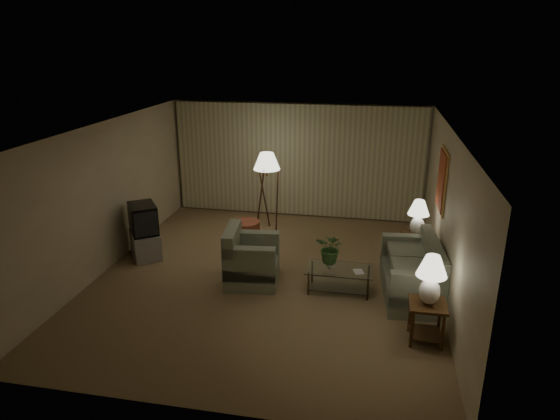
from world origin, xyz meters
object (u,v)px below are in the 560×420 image
object	(u,v)px
sofa	(411,274)
table_lamp_near	(431,276)
ottoman	(246,230)
armchair	(252,261)
vase	(331,264)
coffee_table	(339,276)
side_table_near	(427,315)
table_lamp_far	(418,215)
crt_tv	(143,219)
floor_lamp	(267,191)
tv_cabinet	(145,244)
side_table_far	(415,244)

from	to	relation	value
sofa	table_lamp_near	distance (m)	1.51
table_lamp_near	ottoman	bearing A→B (deg)	137.14
armchair	vase	distance (m)	1.39
armchair	table_lamp_near	distance (m)	3.21
coffee_table	vase	xyz separation A→B (m)	(-0.15, 0.00, 0.21)
table_lamp_near	coffee_table	xyz separation A→B (m)	(-1.33, 1.25, -0.75)
side_table_near	ottoman	bearing A→B (deg)	137.14
table_lamp_far	side_table_near	bearing A→B (deg)	-90.00
table_lamp_near	crt_tv	bearing A→B (deg)	159.22
floor_lamp	sofa	bearing A→B (deg)	-39.20
crt_tv	ottoman	xyz separation A→B (m)	(1.72, 1.25, -0.59)
tv_cabinet	vase	distance (m)	3.80
coffee_table	floor_lamp	size ratio (longest dim) A/B	0.63
table_lamp_far	crt_tv	xyz separation A→B (m)	(-5.20, -0.63, -0.22)
sofa	floor_lamp	xyz separation A→B (m)	(-2.98, 2.43, 0.55)
coffee_table	ottoman	world-z (taller)	coffee_table
table_lamp_near	vase	distance (m)	2.01
coffee_table	side_table_near	bearing A→B (deg)	-43.26
side_table_far	coffee_table	xyz separation A→B (m)	(-1.33, -1.35, -0.13)
side_table_near	table_lamp_near	xyz separation A→B (m)	(0.00, 0.00, 0.62)
side_table_near	side_table_far	xyz separation A→B (m)	(0.00, 2.60, -0.00)
side_table_near	crt_tv	bearing A→B (deg)	159.22
vase	table_lamp_near	bearing A→B (deg)	-40.22
floor_lamp	crt_tv	bearing A→B (deg)	-138.78
armchair	ottoman	xyz separation A→B (m)	(-0.62, 1.92, -0.20)
side_table_near	table_lamp_far	world-z (taller)	table_lamp_far
armchair	coffee_table	world-z (taller)	armchair
sofa	table_lamp_far	xyz separation A→B (m)	(0.15, 1.25, 0.62)
table_lamp_far	armchair	bearing A→B (deg)	-155.75
side_table_near	table_lamp_near	distance (m)	0.62
table_lamp_near	vase	xyz separation A→B (m)	(-1.48, 1.25, -0.54)
crt_tv	floor_lamp	size ratio (longest dim) A/B	0.46
table_lamp_near	floor_lamp	world-z (taller)	floor_lamp
table_lamp_far	coffee_table	size ratio (longest dim) A/B	0.61
ottoman	side_table_near	bearing A→B (deg)	-42.86
floor_lamp	table_lamp_near	bearing A→B (deg)	-50.37
sofa	crt_tv	bearing A→B (deg)	-101.37
table_lamp_far	floor_lamp	xyz separation A→B (m)	(-3.13, 1.18, -0.07)
ottoman	table_lamp_far	bearing A→B (deg)	-10.23
armchair	table_lamp_far	world-z (taller)	table_lamp_far
floor_lamp	ottoman	xyz separation A→B (m)	(-0.34, -0.56, -0.74)
sofa	side_table_near	size ratio (longest dim) A/B	3.07
table_lamp_near	table_lamp_far	xyz separation A→B (m)	(-0.00, 2.60, -0.03)
tv_cabinet	crt_tv	distance (m)	0.54
side_table_far	crt_tv	xyz separation A→B (m)	(-5.20, -0.63, 0.38)
armchair	coffee_table	xyz separation A→B (m)	(1.53, -0.06, -0.12)
armchair	tv_cabinet	distance (m)	2.43
side_table_near	coffee_table	xyz separation A→B (m)	(-1.33, 1.25, -0.13)
crt_tv	floor_lamp	bearing A→B (deg)	96.20
tv_cabinet	floor_lamp	world-z (taller)	floor_lamp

